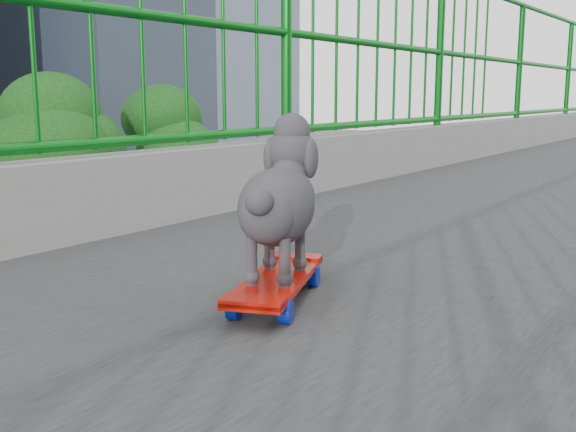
{
  "coord_description": "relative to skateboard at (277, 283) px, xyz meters",
  "views": [
    {
      "loc": [
        0.69,
        1.07,
        7.53
      ],
      "look_at": [
        -0.31,
        2.48,
        7.22
      ],
      "focal_mm": 42.0,
      "sensor_mm": 36.0,
      "label": 1
    }
  ],
  "objects": [
    {
      "name": "skateboard",
      "position": [
        0.0,
        0.0,
        0.0
      ],
      "size": [
        0.32,
        0.52,
        0.07
      ],
      "rotation": [
        0.0,
        0.0,
        0.38
      ],
      "color": "red",
      "rests_on": "footbridge"
    },
    {
      "name": "poodle",
      "position": [
        -0.01,
        0.02,
        0.22
      ],
      "size": [
        0.28,
        0.43,
        0.38
      ],
      "rotation": [
        0.0,
        0.0,
        0.38
      ],
      "color": "#2E2B30",
      "rests_on": "skateboard"
    },
    {
      "name": "car_2",
      "position": [
        -12.09,
        9.86,
        -6.38
      ],
      "size": [
        2.24,
        4.85,
        1.35
      ],
      "primitive_type": "imported",
      "rotation": [
        0.0,
        0.0,
        3.14
      ],
      "color": "#939398",
      "rests_on": "ground"
    }
  ]
}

